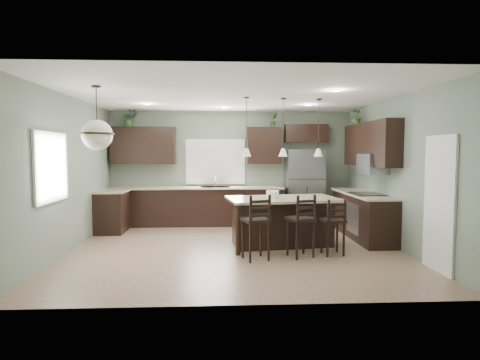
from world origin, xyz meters
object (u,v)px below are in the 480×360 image
object	(u,v)px
bar_stool_center	(300,226)
bar_stool_right	(333,227)
plant_back_left	(130,118)
refrigerator	(304,187)
kitchen_island	(283,222)
serving_dish	(273,194)
bar_stool_left	(256,227)

from	to	relation	value
bar_stool_center	bar_stool_right	bearing A→B (deg)	-8.83
bar_stool_center	plant_back_left	world-z (taller)	plant_back_left
refrigerator	kitchen_island	bearing A→B (deg)	-111.50
bar_stool_center	plant_back_left	bearing A→B (deg)	118.43
serving_dish	bar_stool_center	bearing A→B (deg)	-64.61
kitchen_island	plant_back_left	distance (m)	4.64
bar_stool_right	refrigerator	bearing A→B (deg)	81.79
plant_back_left	serving_dish	bearing A→B (deg)	-37.25
kitchen_island	bar_stool_right	size ratio (longest dim) A/B	2.06
bar_stool_left	bar_stool_center	bearing A→B (deg)	-7.45
bar_stool_center	bar_stool_left	bearing A→B (deg)	171.13
kitchen_island	bar_stool_right	bearing A→B (deg)	-50.36
refrigerator	bar_stool_right	distance (m)	2.96
bar_stool_right	bar_stool_left	bearing A→B (deg)	-175.47
serving_dish	bar_stool_right	bearing A→B (deg)	-35.28
refrigerator	bar_stool_left	size ratio (longest dim) A/B	1.68
serving_dish	plant_back_left	world-z (taller)	plant_back_left
kitchen_island	bar_stool_right	xyz separation A→B (m)	(0.77, -0.71, 0.03)
plant_back_left	kitchen_island	bearing A→B (deg)	-35.29
bar_stool_left	bar_stool_center	size ratio (longest dim) A/B	1.02
bar_stool_right	plant_back_left	distance (m)	5.56
bar_stool_left	plant_back_left	bearing A→B (deg)	111.49
kitchen_island	bar_stool_left	distance (m)	1.14
kitchen_island	serving_dish	bearing A→B (deg)	180.00
bar_stool_center	bar_stool_right	size ratio (longest dim) A/B	1.09
kitchen_island	refrigerator	bearing A→B (deg)	60.92
refrigerator	serving_dish	world-z (taller)	refrigerator
kitchen_island	bar_stool_right	world-z (taller)	bar_stool_right
bar_stool_right	plant_back_left	world-z (taller)	plant_back_left
bar_stool_right	bar_stool_center	bearing A→B (deg)	-175.45
bar_stool_left	plant_back_left	distance (m)	4.79
kitchen_island	bar_stool_right	distance (m)	1.04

